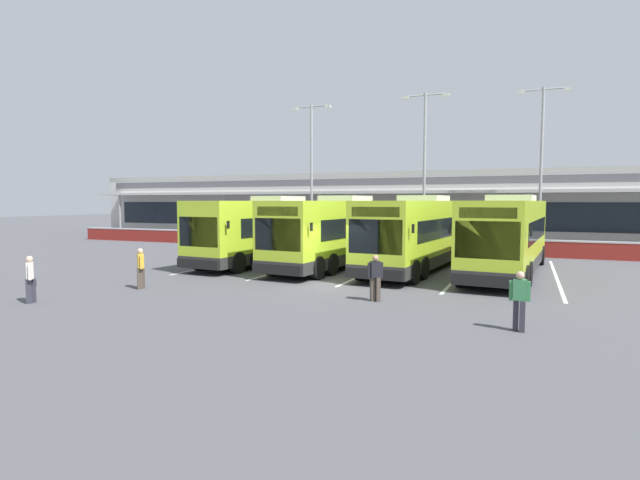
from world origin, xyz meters
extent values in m
plane|color=#4C4C51|center=(0.00, 0.00, 0.00)|extent=(200.00, 200.00, 0.00)
cube|color=silver|center=(0.00, 27.00, 2.75)|extent=(70.00, 10.00, 5.50)
cube|color=#19232D|center=(0.00, 21.98, 2.30)|extent=(66.00, 0.08, 2.20)
cube|color=#4C4C51|center=(0.00, 21.97, 5.15)|extent=(68.00, 0.08, 0.60)
cube|color=beige|center=(0.00, 20.50, 4.20)|extent=(67.00, 3.00, 0.24)
cube|color=gray|center=(0.00, 27.00, 5.75)|extent=(70.00, 10.00, 0.50)
cylinder|color=#999999|center=(-31.00, 19.30, 2.10)|extent=(0.20, 0.20, 4.20)
cylinder|color=#999999|center=(-18.60, 19.30, 2.10)|extent=(0.20, 0.20, 4.20)
cylinder|color=#999999|center=(-6.20, 19.30, 2.10)|extent=(0.20, 0.20, 4.20)
cylinder|color=#999999|center=(6.20, 19.30, 2.10)|extent=(0.20, 0.20, 4.20)
cube|color=maroon|center=(0.00, 14.50, 0.50)|extent=(60.00, 0.36, 1.00)
cube|color=#B2B2B2|center=(0.00, 14.50, 1.05)|extent=(60.00, 0.40, 0.10)
cube|color=#B7DB2D|center=(-6.54, 5.94, 1.91)|extent=(3.57, 12.17, 3.19)
cube|color=#333333|center=(-6.54, 5.94, 0.59)|extent=(3.59, 12.20, 0.56)
cube|color=black|center=(-6.51, 6.34, 2.15)|extent=(3.39, 9.79, 0.96)
cube|color=black|center=(-7.05, 0.01, 2.05)|extent=(2.31, 0.30, 1.40)
cube|color=black|center=(-7.06, 0.00, 3.05)|extent=(2.05, 0.26, 0.40)
cube|color=silver|center=(-6.46, 6.93, 3.64)|extent=(2.28, 2.97, 0.28)
cube|color=black|center=(-7.06, -0.10, 0.55)|extent=(2.45, 0.37, 0.44)
cube|color=black|center=(-5.57, 0.23, 2.40)|extent=(0.09, 0.13, 0.36)
cube|color=black|center=(-8.47, 0.48, 2.40)|extent=(0.09, 0.13, 0.36)
cylinder|color=black|center=(-4.96, 10.42, 0.52)|extent=(0.41, 1.06, 1.04)
cylinder|color=black|center=(-7.34, 10.62, 0.52)|extent=(0.41, 1.06, 1.04)
cylinder|color=black|center=(-5.63, 2.65, 0.52)|extent=(0.41, 1.06, 1.04)
cylinder|color=black|center=(-8.01, 2.85, 0.52)|extent=(0.41, 1.06, 1.04)
cylinder|color=black|center=(-5.75, 1.25, 0.52)|extent=(0.41, 1.06, 1.04)
cylinder|color=black|center=(-8.13, 1.46, 0.52)|extent=(0.41, 1.06, 1.04)
cube|color=#B7DB2D|center=(-2.26, 5.70, 1.91)|extent=(3.57, 12.17, 3.19)
cube|color=#333333|center=(-2.26, 5.70, 0.59)|extent=(3.59, 12.20, 0.56)
cube|color=black|center=(-2.23, 6.10, 2.15)|extent=(3.39, 9.79, 0.96)
cube|color=black|center=(-2.77, -0.22, 2.05)|extent=(2.31, 0.30, 1.40)
cube|color=black|center=(-2.77, -0.23, 3.05)|extent=(2.05, 0.26, 0.40)
cube|color=silver|center=(-2.18, 6.70, 3.64)|extent=(2.28, 2.97, 0.28)
cube|color=black|center=(-2.78, -0.33, 0.55)|extent=(2.45, 0.37, 0.44)
cube|color=black|center=(-1.29, 0.00, 2.40)|extent=(0.09, 0.13, 0.36)
cube|color=black|center=(-4.19, 0.25, 2.40)|extent=(0.09, 0.13, 0.36)
cylinder|color=black|center=(-0.68, 10.19, 0.52)|extent=(0.41, 1.06, 1.04)
cylinder|color=black|center=(-3.06, 10.39, 0.52)|extent=(0.41, 1.06, 1.04)
cylinder|color=black|center=(-1.35, 2.41, 0.52)|extent=(0.41, 1.06, 1.04)
cylinder|color=black|center=(-3.73, 2.62, 0.52)|extent=(0.41, 1.06, 1.04)
cylinder|color=black|center=(-1.47, 1.02, 0.52)|extent=(0.41, 1.06, 1.04)
cylinder|color=black|center=(-3.85, 1.22, 0.52)|extent=(0.41, 1.06, 1.04)
cube|color=#B7DB2D|center=(1.98, 6.04, 1.91)|extent=(3.57, 12.17, 3.19)
cube|color=#333333|center=(1.98, 6.04, 0.59)|extent=(3.59, 12.20, 0.56)
cube|color=black|center=(2.01, 6.44, 2.15)|extent=(3.39, 9.79, 0.96)
cube|color=black|center=(1.47, 0.11, 2.05)|extent=(2.31, 0.30, 1.40)
cube|color=black|center=(1.47, 0.10, 3.05)|extent=(2.05, 0.26, 0.40)
cube|color=silver|center=(2.06, 7.04, 3.64)|extent=(2.28, 2.97, 0.28)
cube|color=black|center=(1.46, 0.00, 0.55)|extent=(2.45, 0.37, 0.44)
cube|color=black|center=(2.95, 0.34, 2.40)|extent=(0.09, 0.13, 0.36)
cube|color=black|center=(0.05, 0.59, 2.40)|extent=(0.09, 0.13, 0.36)
cylinder|color=black|center=(3.56, 10.52, 0.52)|extent=(0.41, 1.06, 1.04)
cylinder|color=black|center=(1.18, 10.73, 0.52)|extent=(0.41, 1.06, 1.04)
cylinder|color=black|center=(2.89, 2.75, 0.52)|extent=(0.41, 1.06, 1.04)
cylinder|color=black|center=(0.51, 2.96, 0.52)|extent=(0.41, 1.06, 1.04)
cylinder|color=black|center=(2.77, 1.36, 0.52)|extent=(0.41, 1.06, 1.04)
cylinder|color=black|center=(0.39, 1.56, 0.52)|extent=(0.41, 1.06, 1.04)
cube|color=#B7DB2D|center=(6.26, 5.98, 1.91)|extent=(3.57, 12.17, 3.19)
cube|color=#333333|center=(6.26, 5.98, 0.59)|extent=(3.59, 12.20, 0.56)
cube|color=black|center=(6.29, 6.38, 2.15)|extent=(3.39, 9.79, 0.96)
cube|color=black|center=(5.75, 0.05, 2.05)|extent=(2.31, 0.30, 1.40)
cube|color=black|center=(5.75, 0.04, 3.05)|extent=(2.05, 0.26, 0.40)
cube|color=silver|center=(6.34, 6.97, 3.64)|extent=(2.28, 2.97, 0.28)
cube|color=black|center=(5.74, -0.06, 0.55)|extent=(2.45, 0.37, 0.44)
cube|color=black|center=(7.23, 0.27, 2.40)|extent=(0.09, 0.13, 0.36)
cube|color=black|center=(4.33, 0.52, 2.40)|extent=(0.09, 0.13, 0.36)
cylinder|color=black|center=(7.84, 10.46, 0.52)|extent=(0.41, 1.06, 1.04)
cylinder|color=black|center=(5.46, 10.66, 0.52)|extent=(0.41, 1.06, 1.04)
cylinder|color=black|center=(7.17, 2.69, 0.52)|extent=(0.41, 1.06, 1.04)
cylinder|color=black|center=(4.79, 2.89, 0.52)|extent=(0.41, 1.06, 1.04)
cylinder|color=black|center=(7.05, 1.29, 0.52)|extent=(0.41, 1.06, 1.04)
cylinder|color=black|center=(4.67, 1.50, 0.52)|extent=(0.41, 1.06, 1.04)
cube|color=silver|center=(-8.40, 6.00, 0.00)|extent=(0.14, 13.00, 0.01)
cube|color=silver|center=(-4.20, 6.00, 0.00)|extent=(0.14, 13.00, 0.01)
cube|color=silver|center=(0.00, 6.00, 0.00)|extent=(0.14, 13.00, 0.01)
cube|color=silver|center=(4.20, 6.00, 0.00)|extent=(0.14, 13.00, 0.01)
cube|color=silver|center=(8.40, 6.00, 0.00)|extent=(0.14, 13.00, 0.01)
cube|color=#33333D|center=(-8.52, -7.38, 0.42)|extent=(0.22, 0.23, 0.84)
cube|color=#33333D|center=(-8.47, -7.57, 0.42)|extent=(0.22, 0.23, 0.84)
cube|color=silver|center=(-8.49, -7.47, 1.12)|extent=(0.40, 0.39, 0.56)
cube|color=silver|center=(-8.66, -7.33, 1.09)|extent=(0.13, 0.13, 0.54)
cube|color=silver|center=(-8.32, -7.61, 1.09)|extent=(0.13, 0.13, 0.54)
sphere|color=#DBB293|center=(-8.49, -7.47, 1.51)|extent=(0.22, 0.22, 0.22)
cube|color=black|center=(-8.70, -7.27, 0.63)|extent=(0.27, 0.29, 0.22)
cylinder|color=black|center=(-8.70, -7.27, 0.81)|extent=(0.02, 0.02, 0.16)
cube|color=#33333D|center=(6.89, -4.92, 0.42)|extent=(0.15, 0.18, 0.84)
cube|color=#33333D|center=(7.05, -5.04, 0.42)|extent=(0.15, 0.18, 0.84)
cube|color=#387F4C|center=(6.97, -4.98, 1.12)|extent=(0.35, 0.23, 0.56)
cube|color=#387F4C|center=(6.75, -4.99, 1.09)|extent=(0.09, 0.10, 0.54)
cube|color=#387F4C|center=(7.19, -4.97, 1.09)|extent=(0.09, 0.10, 0.54)
sphere|color=tan|center=(6.97, -4.98, 1.51)|extent=(0.22, 0.22, 0.22)
cube|color=#4C4238|center=(2.19, -2.63, 0.42)|extent=(0.22, 0.23, 0.84)
cube|color=#4C4238|center=(2.39, -2.64, 0.42)|extent=(0.22, 0.23, 0.84)
cube|color=black|center=(2.29, -2.63, 1.12)|extent=(0.40, 0.37, 0.56)
cube|color=black|center=(2.11, -2.75, 1.09)|extent=(0.13, 0.13, 0.54)
cube|color=black|center=(2.47, -2.51, 1.09)|extent=(0.13, 0.13, 0.54)
sphere|color=tan|center=(2.29, -2.63, 1.51)|extent=(0.22, 0.22, 0.22)
cube|color=#4C4238|center=(-7.02, -3.77, 0.42)|extent=(0.22, 0.23, 0.84)
cube|color=#4C4238|center=(-6.98, -3.96, 0.42)|extent=(0.22, 0.23, 0.84)
cube|color=gold|center=(-7.00, -3.86, 1.12)|extent=(0.40, 0.39, 0.56)
cube|color=gold|center=(-7.17, -3.72, 1.09)|extent=(0.13, 0.13, 0.54)
cube|color=gold|center=(-6.83, -4.00, 1.09)|extent=(0.13, 0.13, 0.54)
sphere|color=#DBB293|center=(-7.00, -3.86, 1.51)|extent=(0.22, 0.22, 0.22)
cylinder|color=#9E9EA3|center=(-8.74, 16.93, 5.50)|extent=(0.20, 0.20, 11.00)
cylinder|color=#9E9EA3|center=(-8.74, 16.93, 10.85)|extent=(2.80, 0.10, 0.10)
cube|color=silver|center=(-10.14, 16.93, 10.75)|extent=(0.44, 0.28, 0.20)
cube|color=silver|center=(-7.34, 16.93, 10.75)|extent=(0.44, 0.28, 0.20)
cylinder|color=#9E9EA3|center=(0.29, 16.15, 5.50)|extent=(0.20, 0.20, 11.00)
cylinder|color=#9E9EA3|center=(0.29, 16.15, 10.85)|extent=(2.80, 0.10, 0.10)
cube|color=silver|center=(-1.11, 16.15, 10.75)|extent=(0.44, 0.28, 0.20)
cube|color=silver|center=(1.69, 16.15, 10.75)|extent=(0.44, 0.28, 0.20)
cylinder|color=#9E9EA3|center=(7.83, 17.43, 5.50)|extent=(0.20, 0.20, 11.00)
cylinder|color=#9E9EA3|center=(7.83, 17.43, 10.85)|extent=(2.80, 0.10, 0.10)
cube|color=silver|center=(6.43, 17.43, 10.75)|extent=(0.44, 0.28, 0.20)
cube|color=silver|center=(9.23, 17.43, 10.75)|extent=(0.44, 0.28, 0.20)
camera|label=1|loc=(7.11, -19.06, 3.47)|focal=27.79mm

